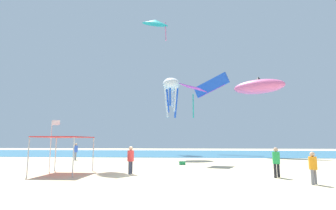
% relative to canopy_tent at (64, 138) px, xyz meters
% --- Properties ---
extents(ground, '(110.00, 110.00, 0.10)m').
position_rel_canopy_tent_xyz_m(ground, '(5.27, -0.24, -2.34)').
color(ground, beige).
extents(ocean_strip, '(110.00, 24.92, 0.03)m').
position_rel_canopy_tent_xyz_m(ocean_strip, '(5.27, 28.62, -2.27)').
color(ocean_strip, teal).
rests_on(ocean_strip, ground).
extents(canopy_tent, '(2.89, 3.33, 2.41)m').
position_rel_canopy_tent_xyz_m(canopy_tent, '(0.00, 0.00, 0.00)').
color(canopy_tent, '#B2B2B7').
rests_on(canopy_tent, ground).
extents(person_near_tent, '(0.41, 0.41, 1.74)m').
position_rel_canopy_tent_xyz_m(person_near_tent, '(13.38, -0.88, -1.26)').
color(person_near_tent, black).
rests_on(person_near_tent, ground).
extents(person_leftmost, '(0.42, 0.47, 1.77)m').
position_rel_canopy_tent_xyz_m(person_leftmost, '(4.49, 0.10, -1.25)').
color(person_leftmost, '#33384C').
rests_on(person_leftmost, ground).
extents(person_central, '(0.38, 0.38, 1.59)m').
position_rel_canopy_tent_xyz_m(person_central, '(14.39, -3.19, -1.35)').
color(person_central, slate).
rests_on(person_central, ground).
extents(person_rightmost, '(0.44, 0.45, 1.87)m').
position_rel_canopy_tent_xyz_m(person_rightmost, '(-4.42, 11.85, -1.19)').
color(person_rightmost, slate).
rests_on(person_rightmost, ground).
extents(banner_flag, '(0.61, 0.06, 3.59)m').
position_rel_canopy_tent_xyz_m(banner_flag, '(-1.38, 0.96, -0.12)').
color(banner_flag, silver).
rests_on(banner_flag, ground).
extents(cooler_box, '(0.57, 0.37, 0.35)m').
position_rel_canopy_tent_xyz_m(cooler_box, '(7.70, 6.89, -2.11)').
color(cooler_box, '#1E8C4C').
rests_on(cooler_box, ground).
extents(kite_octopus_white, '(3.18, 3.18, 6.49)m').
position_rel_canopy_tent_xyz_m(kite_octopus_white, '(5.61, 24.28, 8.64)').
color(kite_octopus_white, white).
extents(kite_delta_teal, '(5.23, 5.25, 3.73)m').
position_rel_canopy_tent_xyz_m(kite_delta_teal, '(3.47, 20.07, 17.72)').
color(kite_delta_teal, teal).
extents(kite_parafoil_blue, '(5.89, 3.23, 3.89)m').
position_rel_canopy_tent_xyz_m(kite_parafoil_blue, '(12.27, 26.58, 9.13)').
color(kite_parafoil_blue, blue).
extents(kite_diamond_purple, '(2.83, 2.88, 3.38)m').
position_rel_canopy_tent_xyz_m(kite_diamond_purple, '(8.77, 8.41, 4.89)').
color(kite_diamond_purple, purple).
extents(kite_inflatable_pink, '(7.13, 5.10, 2.55)m').
position_rel_canopy_tent_xyz_m(kite_inflatable_pink, '(18.13, 19.34, 7.34)').
color(kite_inflatable_pink, pink).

